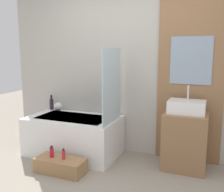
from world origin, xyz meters
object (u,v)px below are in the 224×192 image
Objects in this scene: sink at (187,107)px; vase_tall_dark at (52,104)px; wooden_step_bench at (61,165)px; bottle_soap_primary at (52,152)px; vase_round_light at (58,107)px; bottle_soap_secondary at (64,154)px; bathtub at (74,135)px.

sink is 2.24m from vase_tall_dark.
bottle_soap_primary reaches higher than wooden_step_bench.
vase_tall_dark is at bearing 129.18° from wooden_step_bench.
sink is at bearing -4.06° from vase_round_light.
bottle_soap_primary is at bearing 180.00° from bottle_soap_secondary.
wooden_step_bench is 4.71× the size of vase_round_light.
bottle_soap_primary reaches higher than bottle_soap_secondary.
vase_tall_dark is 1.78× the size of bottle_soap_secondary.
vase_tall_dark reaches higher than wooden_step_bench.
bottle_soap_primary is (0.63, -0.94, -0.42)m from vase_tall_dark.
bathtub is at bearing 108.89° from bottle_soap_secondary.
wooden_step_bench is at bearing 0.00° from bottle_soap_primary.
vase_tall_dark is at bearing 175.25° from sink.
bathtub is at bearing 104.74° from wooden_step_bench.
bathtub is 8.90× the size of bottle_soap_primary.
bathtub is 0.64m from vase_round_light.
vase_tall_dark reaches higher than bottle_soap_primary.
vase_round_light is at bearing -14.05° from vase_tall_dark.
bottle_soap_primary is (-0.13, 0.00, 0.16)m from wooden_step_bench.
bottle_soap_primary is (-1.59, -0.75, -0.58)m from sink.
vase_tall_dark reaches higher than vase_round_light.
wooden_step_bench is 1.40× the size of sink.
bottle_soap_secondary is at bearing -49.06° from vase_tall_dark.
bathtub reaches higher than wooden_step_bench.
bottle_soap_secondary reaches higher than wooden_step_bench.
vase_tall_dark is 1.81× the size of vase_round_light.
bottle_soap_secondary is at bearing -71.11° from bathtub.
bottle_soap_primary is 1.09× the size of bottle_soap_secondary.
sink is (1.63, 0.13, 0.55)m from bathtub.
sink reaches higher than vase_round_light.
vase_round_light is 0.99× the size of bottle_soap_secondary.
sink is 1.71m from bottle_soap_secondary.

